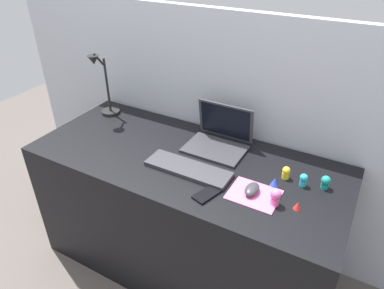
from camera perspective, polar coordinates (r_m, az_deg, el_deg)
ground_plane at (r=2.22m, az=-0.91°, el=-18.27°), size 6.00×6.00×0.00m
back_wall at (r=2.03m, az=4.24°, el=1.80°), size 2.77×0.05×1.38m
desk at (r=1.95m, az=-1.00°, el=-11.28°), size 1.57×0.67×0.74m
laptop at (r=1.79m, az=4.53°, el=1.31°), size 0.30×0.24×0.21m
keyboard at (r=1.62m, az=-0.65°, el=-3.99°), size 0.41×0.13×0.02m
mousepad at (r=1.51m, az=10.07°, el=-8.04°), size 0.21×0.17×0.00m
mouse at (r=1.51m, az=9.77°, el=-7.22°), size 0.06×0.10×0.03m
cell_phone at (r=1.49m, az=2.50°, el=-8.06°), size 0.10×0.14×0.01m
desk_lamp at (r=2.10m, az=-14.29°, el=9.10°), size 0.11×0.17×0.39m
toy_figurine_cyan at (r=1.60m, az=17.75°, el=-5.47°), size 0.03×0.03×0.06m
toy_figurine_pink at (r=1.46m, az=13.50°, el=-8.28°), size 0.04×0.04×0.07m
toy_figurine_blue at (r=1.57m, az=13.37°, el=-5.96°), size 0.04×0.04×0.04m
toy_figurine_red at (r=1.48m, az=16.87°, el=-9.51°), size 0.03×0.03×0.04m
toy_figurine_yellow at (r=1.62m, az=15.11°, el=-4.42°), size 0.04×0.04×0.06m
toy_figurine_teal at (r=1.61m, az=20.98°, el=-5.71°), size 0.04×0.04×0.06m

